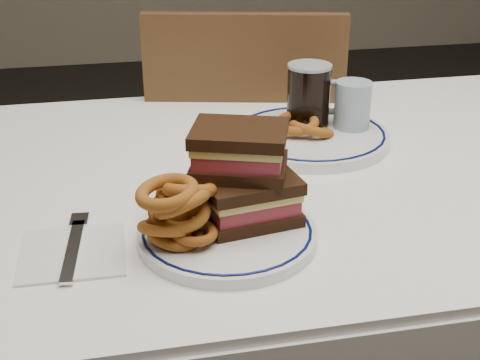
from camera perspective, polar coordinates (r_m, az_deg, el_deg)
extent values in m
cube|color=white|center=(1.16, 6.57, 0.69)|extent=(1.26, 0.86, 0.03)
cylinder|color=#3F2214|center=(1.60, -17.02, -8.37)|extent=(0.06, 0.06, 0.71)
cylinder|color=#3F2214|center=(1.82, 19.06, -4.40)|extent=(0.06, 0.06, 0.71)
cube|color=white|center=(1.58, 1.67, 4.29)|extent=(1.26, 0.01, 0.17)
cube|color=#3F2214|center=(1.76, 0.47, -0.63)|extent=(0.52, 0.52, 0.04)
cylinder|color=#3F2214|center=(2.04, 5.75, -4.24)|extent=(0.04, 0.04, 0.42)
cylinder|color=#3F2214|center=(1.73, 6.59, -10.32)|extent=(0.04, 0.04, 0.42)
cylinder|color=#3F2214|center=(2.05, -4.69, -4.13)|extent=(0.04, 0.04, 0.42)
cylinder|color=#3F2214|center=(1.74, -5.89, -10.17)|extent=(0.04, 0.04, 0.42)
cube|color=#3F2214|center=(1.48, 0.38, 5.01)|extent=(0.43, 0.13, 0.47)
cylinder|color=white|center=(0.92, -1.11, -4.68)|extent=(0.25, 0.25, 0.02)
torus|color=#091245|center=(0.91, -1.11, -4.24)|extent=(0.23, 0.23, 0.00)
cube|color=black|center=(0.93, 0.78, -2.87)|extent=(0.14, 0.12, 0.02)
cube|color=#A02E46|center=(0.92, 0.78, -1.83)|extent=(0.13, 0.11, 0.02)
cube|color=#D3BE5E|center=(0.92, 0.79, -0.94)|extent=(0.13, 0.11, 0.01)
cube|color=black|center=(0.91, 0.80, -0.17)|extent=(0.14, 0.12, 0.02)
cube|color=black|center=(0.92, -0.06, 1.15)|extent=(0.15, 0.14, 0.02)
cube|color=#A02E46|center=(0.91, -0.06, 2.25)|extent=(0.14, 0.13, 0.02)
cube|color=#D3BE5E|center=(0.90, -0.06, 3.18)|extent=(0.15, 0.13, 0.01)
cube|color=black|center=(0.90, -0.06, 4.00)|extent=(0.15, 0.14, 0.02)
torus|color=brown|center=(0.89, -5.53, -4.60)|extent=(0.08, 0.08, 0.03)
torus|color=brown|center=(0.87, -4.01, -4.43)|extent=(0.07, 0.06, 0.02)
torus|color=brown|center=(0.87, -6.42, -4.08)|extent=(0.08, 0.07, 0.05)
torus|color=brown|center=(0.89, -4.63, -2.51)|extent=(0.08, 0.07, 0.06)
torus|color=brown|center=(0.87, -5.20, -2.58)|extent=(0.08, 0.08, 0.04)
torus|color=brown|center=(0.89, -4.85, -1.34)|extent=(0.08, 0.07, 0.03)
torus|color=brown|center=(0.85, -4.99, -2.02)|extent=(0.09, 0.08, 0.07)
torus|color=brown|center=(0.87, -4.31, -0.82)|extent=(0.08, 0.07, 0.05)
torus|color=brown|center=(0.85, -6.24, -1.04)|extent=(0.08, 0.08, 0.03)
cylinder|color=silver|center=(0.98, -5.39, -1.11)|extent=(0.06, 0.06, 0.03)
cylinder|color=#970206|center=(0.97, -5.42, -0.48)|extent=(0.05, 0.05, 0.01)
cylinder|color=black|center=(1.26, 5.85, 6.75)|extent=(0.08, 0.08, 0.13)
cylinder|color=#949BA2|center=(1.24, 5.98, 9.66)|extent=(0.08, 0.08, 0.01)
torus|color=#949BA2|center=(1.27, 7.89, 7.01)|extent=(0.07, 0.02, 0.07)
cylinder|color=#94ADBF|center=(1.26, 9.55, 5.93)|extent=(0.07, 0.07, 0.11)
cylinder|color=white|center=(1.24, 5.95, 3.68)|extent=(0.29, 0.29, 0.02)
torus|color=#091245|center=(1.24, 5.97, 4.10)|extent=(0.28, 0.28, 0.01)
torus|color=brown|center=(1.23, 6.10, 4.32)|extent=(0.09, 0.09, 0.06)
torus|color=brown|center=(1.23, 4.86, 4.87)|extent=(0.08, 0.08, 0.03)
cube|color=silver|center=(0.91, -14.05, -6.04)|extent=(0.14, 0.14, 0.00)
cube|color=silver|center=(0.91, -14.08, -5.82)|extent=(0.03, 0.16, 0.00)
cube|color=silver|center=(0.98, -13.55, -3.31)|extent=(0.03, 0.04, 0.00)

